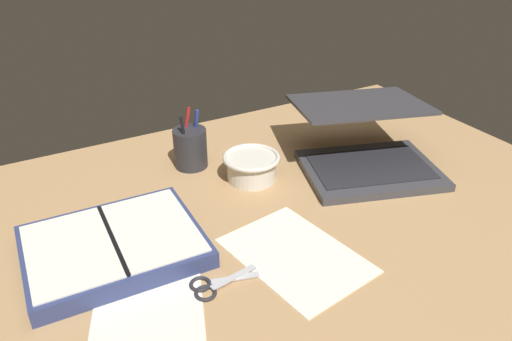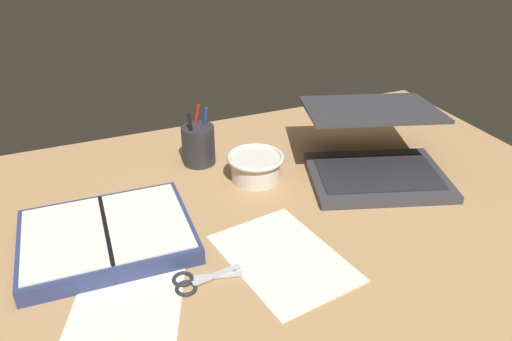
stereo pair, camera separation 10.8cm
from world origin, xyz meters
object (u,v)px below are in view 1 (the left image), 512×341
at_px(pen_cup, 190,148).
at_px(scissors, 210,286).
at_px(planner, 114,246).
at_px(laptop, 366,146).
at_px(bowl, 252,166).

xyz_separation_m(pen_cup, scissors, (-0.14, -0.42, -0.05)).
relative_size(planner, scissors, 2.63).
bearing_deg(pen_cup, planner, -136.16).
distance_m(laptop, planner, 0.64).
bearing_deg(scissors, planner, 127.34).
distance_m(laptop, pen_cup, 0.43).
bearing_deg(bowl, pen_cup, 128.15).
bearing_deg(planner, bowl, 20.06).
bearing_deg(planner, laptop, 5.29).
relative_size(bowl, planner, 0.41).
bearing_deg(laptop, pen_cup, 168.68).
height_order(laptop, planner, laptop).
bearing_deg(bowl, planner, -161.61).
height_order(laptop, bowl, laptop).
bearing_deg(planner, pen_cup, 45.51).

